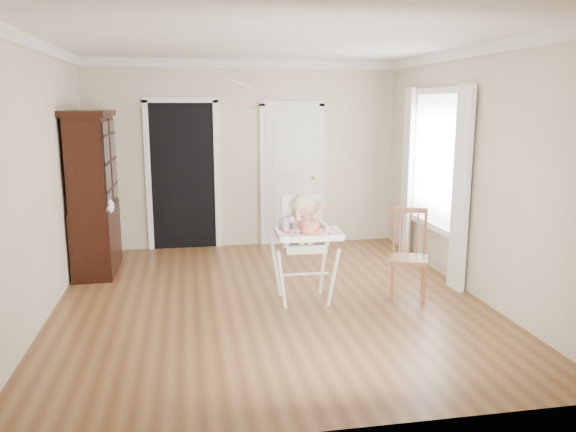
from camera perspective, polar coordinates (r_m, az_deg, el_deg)
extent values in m
plane|color=brown|center=(6.13, -1.80, -8.58)|extent=(5.00, 5.00, 0.00)
plane|color=white|center=(5.79, -1.97, 17.40)|extent=(5.00, 5.00, 0.00)
plane|color=beige|center=(8.28, -4.41, 6.20)|extent=(4.50, 0.00, 4.50)
plane|color=beige|center=(5.92, -24.01, 3.20)|extent=(0.00, 5.00, 5.00)
plane|color=beige|center=(6.52, 18.14, 4.29)|extent=(0.00, 5.00, 5.00)
cube|color=black|center=(8.25, -10.61, 3.93)|extent=(0.90, 0.03, 2.10)
cube|color=white|center=(8.26, -14.01, 3.80)|extent=(0.08, 0.05, 2.18)
cube|color=white|center=(8.26, -7.20, 4.04)|extent=(0.08, 0.05, 2.18)
cube|color=white|center=(8.18, -10.89, 11.51)|extent=(1.06, 0.05, 0.08)
cube|color=white|center=(8.39, 0.42, 4.07)|extent=(0.80, 0.05, 2.05)
cube|color=white|center=(8.32, -2.58, 4.00)|extent=(0.08, 0.05, 2.13)
cube|color=white|center=(8.48, 3.34, 4.13)|extent=(0.08, 0.05, 2.13)
sphere|color=gold|center=(8.42, 2.61, 3.91)|extent=(0.06, 0.06, 0.06)
cube|color=white|center=(7.22, 15.03, 5.49)|extent=(0.02, 1.20, 1.60)
cube|color=white|center=(7.18, 15.23, 12.17)|extent=(0.06, 1.36, 0.08)
cube|color=white|center=(6.52, 17.17, 2.57)|extent=(0.08, 0.28, 2.30)
cube|color=white|center=(7.92, 12.03, 4.30)|extent=(0.08, 0.28, 2.30)
cylinder|color=white|center=(5.76, -0.62, -6.65)|extent=(0.14, 0.13, 0.67)
cylinder|color=white|center=(5.86, 4.61, -6.39)|extent=(0.13, 0.14, 0.67)
cylinder|color=white|center=(6.23, -1.26, -5.27)|extent=(0.13, 0.14, 0.67)
cylinder|color=white|center=(6.32, 3.59, -5.05)|extent=(0.14, 0.13, 0.67)
cylinder|color=white|center=(5.98, 1.68, -5.92)|extent=(0.51, 0.04, 0.03)
cube|color=beige|center=(5.95, 1.60, -2.99)|extent=(0.44, 0.41, 0.09)
cube|color=beige|center=(5.89, -0.43, -1.80)|extent=(0.06, 0.38, 0.20)
cube|color=beige|center=(5.96, 3.62, -1.66)|extent=(0.06, 0.38, 0.20)
cube|color=beige|center=(6.07, 1.30, -0.10)|extent=(0.43, 0.08, 0.49)
cube|color=white|center=(5.65, 2.09, -1.96)|extent=(0.64, 0.46, 0.03)
cube|color=white|center=(5.44, 2.52, -2.25)|extent=(0.63, 0.05, 0.04)
ellipsoid|color=beige|center=(5.94, 1.55, -1.31)|extent=(0.26, 0.21, 0.32)
sphere|color=beige|center=(5.89, 1.57, 1.11)|extent=(0.22, 0.22, 0.22)
sphere|color=red|center=(5.86, 1.67, -0.83)|extent=(0.16, 0.16, 0.16)
sphere|color=red|center=(5.81, 1.46, 0.44)|extent=(0.08, 0.08, 0.08)
sphere|color=red|center=(5.84, 3.39, 0.95)|extent=(0.07, 0.07, 0.07)
cylinder|color=silver|center=(5.66, 2.32, -1.75)|extent=(0.23, 0.23, 0.01)
cylinder|color=red|center=(5.65, 2.33, -1.24)|extent=(0.18, 0.18, 0.10)
cylinder|color=#F2E08C|center=(5.62, 2.60, -0.85)|extent=(0.08, 0.08, 0.02)
cylinder|color=#CE7EB8|center=(5.75, -0.28, -1.00)|extent=(0.07, 0.07, 0.11)
cylinder|color=#8E70C4|center=(5.74, -0.28, -0.32)|extent=(0.07, 0.07, 0.03)
cone|color=#8E70C4|center=(5.73, -0.28, 0.01)|extent=(0.02, 0.02, 0.04)
cube|color=black|center=(7.48, -18.84, -2.17)|extent=(0.47, 1.12, 0.84)
cube|color=black|center=(7.32, -19.33, 5.28)|extent=(0.43, 1.12, 1.12)
cube|color=black|center=(7.02, -17.87, 5.13)|extent=(0.02, 0.48, 0.98)
cube|color=black|center=(7.57, -17.33, 5.58)|extent=(0.02, 0.48, 0.98)
cube|color=black|center=(7.29, -19.63, 9.79)|extent=(0.50, 1.19, 0.07)
ellipsoid|color=white|center=(7.04, -17.97, 0.94)|extent=(0.19, 0.15, 0.20)
cube|color=brown|center=(6.27, 12.17, -4.34)|extent=(0.51, 0.51, 0.05)
cylinder|color=brown|center=(6.17, 10.52, -6.58)|extent=(0.03, 0.03, 0.42)
cylinder|color=brown|center=(6.17, 13.67, -6.70)|extent=(0.03, 0.03, 0.42)
cylinder|color=brown|center=(6.49, 10.58, -5.67)|extent=(0.03, 0.03, 0.42)
cylinder|color=brown|center=(6.49, 13.57, -5.78)|extent=(0.03, 0.03, 0.42)
cylinder|color=brown|center=(6.37, 10.74, -1.50)|extent=(0.03, 0.03, 0.54)
cylinder|color=brown|center=(6.38, 13.77, -1.62)|extent=(0.03, 0.03, 0.54)
cube|color=brown|center=(6.33, 12.35, 0.59)|extent=(0.34, 0.17, 0.06)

